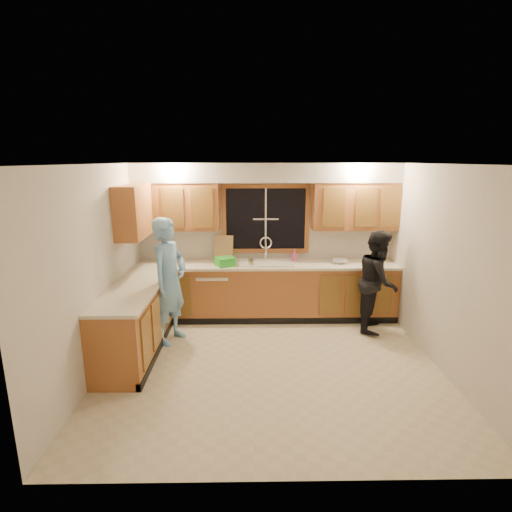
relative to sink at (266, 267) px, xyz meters
The scene contains 26 objects.
floor 1.82m from the sink, 90.00° to the right, with size 4.20×4.20×0.00m, color beige.
ceiling 2.29m from the sink, 90.00° to the right, with size 4.20×4.20×0.00m, color white.
wall_back 0.49m from the sink, 90.00° to the left, with size 4.20×4.20×0.00m, color beige.
wall_left 2.67m from the sink, 142.62° to the right, with size 3.80×3.80×0.00m, color beige.
wall_right 2.67m from the sink, 37.38° to the right, with size 3.80×3.80×0.00m, color beige.
base_cabinets_back 0.42m from the sink, 90.00° to the right, with size 4.20×0.60×0.88m, color #AB6331.
base_cabinets_left 2.23m from the sink, 145.12° to the right, with size 0.60×1.90×0.88m, color #AB6331.
countertop_back 0.04m from the sink, 90.00° to the right, with size 4.20×0.63×0.04m, color beige.
countertop_left 2.18m from the sink, 144.90° to the right, with size 0.63×1.90×0.04m, color beige.
upper_cabinets_left 1.72m from the sink, behind, with size 1.35×0.33×0.75m, color #AB6331.
upper_cabinets_right 1.72m from the sink, ahead, with size 1.35×0.33×0.75m, color #AB6331.
upper_cabinets_return 2.21m from the sink, 165.94° to the right, with size 0.33×0.90×0.75m, color #AB6331.
soffit 1.49m from the sink, 90.00° to the left, with size 4.20×0.35×0.30m, color beige.
window_frame 0.79m from the sink, 90.00° to the left, with size 1.44×0.03×1.14m.
sink is the anchor object (origin of this frame).
dishwasher 0.96m from the sink, behind, with size 0.60×0.56×0.82m, color silver.
stove 2.60m from the sink, 134.61° to the right, with size 0.58×0.75×0.90m, color silver.
man 1.64m from the sink, 148.34° to the right, with size 0.65×0.43×1.79m, color #74ACDC.
woman 1.75m from the sink, 17.01° to the right, with size 0.75×0.58×1.54m, color black.
knife_block 1.67m from the sink, behind, with size 0.12×0.10×0.22m, color olive.
cutting_board 0.78m from the sink, 162.84° to the left, with size 0.31×0.02×0.42m, color tan.
dish_crate 0.68m from the sink, 169.82° to the right, with size 0.28×0.26×0.13m, color green.
soap_bottle 0.53m from the sink, 22.12° to the left, with size 0.08×0.08×0.18m, color #DE548D.
bowl 1.19m from the sink, ahead, with size 0.24×0.24×0.06m, color silver.
can_left 0.33m from the sink, 143.70° to the right, with size 0.06×0.06×0.12m, color #BBB190.
can_right 0.33m from the sink, 137.10° to the right, with size 0.06×0.06×0.11m, color #BBB190.
Camera 1 is at (-0.26, -4.62, 2.55)m, focal length 28.00 mm.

